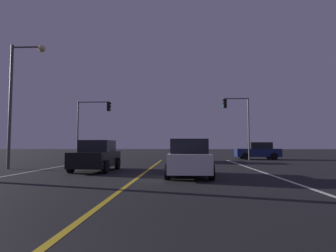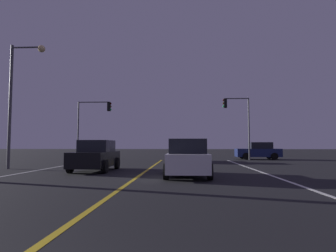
{
  "view_description": "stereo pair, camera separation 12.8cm",
  "coord_description": "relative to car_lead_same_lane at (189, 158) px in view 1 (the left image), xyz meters",
  "views": [
    {
      "loc": [
        1.94,
        -0.73,
        1.44
      ],
      "look_at": [
        0.76,
        23.7,
        3.04
      ],
      "focal_mm": 30.97,
      "sensor_mm": 36.0,
      "label": 1
    },
    {
      "loc": [
        2.07,
        -0.73,
        1.44
      ],
      "look_at": [
        0.76,
        23.7,
        3.04
      ],
      "focal_mm": 30.97,
      "sensor_mm": 36.0,
      "label": 2
    }
  ],
  "objects": [
    {
      "name": "traffic_light_near_left",
      "position": [
        -9.02,
        14.71,
        3.42
      ],
      "size": [
        3.38,
        0.36,
        5.72
      ],
      "color": "#4C4C51",
      "rests_on": "ground"
    },
    {
      "name": "car_lead_same_lane",
      "position": [
        0.0,
        0.0,
        0.0
      ],
      "size": [
        2.02,
        4.3,
        1.7
      ],
      "rotation": [
        0.0,
        0.0,
        1.57
      ],
      "color": "black",
      "rests_on": "ground"
    },
    {
      "name": "street_lamp_left_mid",
      "position": [
        -10.22,
        3.65,
        4.03
      ],
      "size": [
        2.17,
        0.44,
        7.58
      ],
      "color": "#4C4C51",
      "rests_on": "ground"
    },
    {
      "name": "lane_center_divider",
      "position": [
        -2.25,
        -2.18,
        -0.82
      ],
      "size": [
        0.16,
        32.79,
        0.01
      ],
      "primitive_type": "cube",
      "color": "gold",
      "rests_on": "ground"
    },
    {
      "name": "car_ahead_far",
      "position": [
        -0.24,
        11.68,
        0.0
      ],
      "size": [
        2.02,
        4.3,
        1.7
      ],
      "rotation": [
        0.0,
        0.0,
        1.57
      ],
      "color": "black",
      "rests_on": "ground"
    },
    {
      "name": "car_crossing_side",
      "position": [
        7.28,
        16.08,
        0.0
      ],
      "size": [
        4.3,
        2.02,
        1.7
      ],
      "rotation": [
        0.0,
        0.0,
        3.14
      ],
      "color": "black",
      "rests_on": "ground"
    },
    {
      "name": "traffic_light_near_right",
      "position": [
        4.97,
        14.71,
        3.54
      ],
      "size": [
        2.54,
        0.36,
        5.96
      ],
      "rotation": [
        0.0,
        0.0,
        3.14
      ],
      "color": "#4C4C51",
      "rests_on": "ground"
    },
    {
      "name": "lane_edge_right",
      "position": [
        3.94,
        -2.18,
        -0.82
      ],
      "size": [
        0.16,
        32.79,
        0.01
      ],
      "primitive_type": "cube",
      "color": "silver",
      "rests_on": "ground"
    },
    {
      "name": "car_oncoming",
      "position": [
        -5.06,
        2.65,
        0.0
      ],
      "size": [
        2.02,
        4.3,
        1.7
      ],
      "rotation": [
        0.0,
        0.0,
        -1.57
      ],
      "color": "black",
      "rests_on": "ground"
    }
  ]
}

